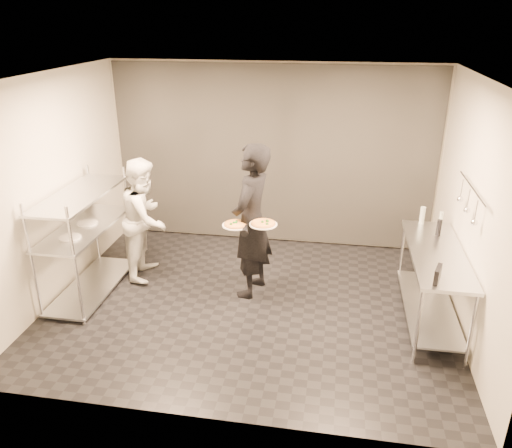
% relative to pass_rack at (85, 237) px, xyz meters
% --- Properties ---
extents(room_shell, '(5.00, 4.00, 2.80)m').
position_rel_pass_rack_xyz_m(room_shell, '(2.15, 1.18, 0.63)').
color(room_shell, black).
rests_on(room_shell, ground).
extents(pass_rack, '(0.60, 1.60, 1.50)m').
position_rel_pass_rack_xyz_m(pass_rack, '(0.00, 0.00, 0.00)').
color(pass_rack, silver).
rests_on(pass_rack, ground).
extents(prep_counter, '(0.60, 1.80, 0.92)m').
position_rel_pass_rack_xyz_m(prep_counter, '(4.33, 0.00, -0.14)').
color(prep_counter, silver).
rests_on(prep_counter, ground).
extents(utensil_rail, '(0.07, 1.20, 0.31)m').
position_rel_pass_rack_xyz_m(utensil_rail, '(4.58, 0.00, 0.78)').
color(utensil_rail, silver).
rests_on(utensil_rail, room_shell).
extents(waiter, '(0.63, 0.82, 2.01)m').
position_rel_pass_rack_xyz_m(waiter, '(2.12, 0.31, 0.24)').
color(waiter, black).
rests_on(waiter, ground).
extents(chef, '(0.68, 0.85, 1.68)m').
position_rel_pass_rack_xyz_m(chef, '(0.60, 0.57, 0.07)').
color(chef, silver).
rests_on(chef, ground).
extents(pizza_plate_near, '(0.34, 0.34, 0.05)m').
position_rel_pass_rack_xyz_m(pizza_plate_near, '(1.95, 0.14, 0.26)').
color(pizza_plate_near, white).
rests_on(pizza_plate_near, waiter).
extents(pizza_plate_far, '(0.34, 0.34, 0.05)m').
position_rel_pass_rack_xyz_m(pizza_plate_far, '(2.30, 0.08, 0.32)').
color(pizza_plate_far, white).
rests_on(pizza_plate_far, waiter).
extents(salad_plate, '(0.25, 0.25, 0.07)m').
position_rel_pass_rack_xyz_m(salad_plate, '(2.06, 0.65, 0.58)').
color(salad_plate, white).
rests_on(salad_plate, waiter).
extents(pos_monitor, '(0.11, 0.22, 0.16)m').
position_rel_pass_rack_xyz_m(pos_monitor, '(4.21, -0.72, 0.23)').
color(pos_monitor, black).
rests_on(pos_monitor, prep_counter).
extents(bottle_green, '(0.06, 0.06, 0.23)m').
position_rel_pass_rack_xyz_m(bottle_green, '(4.26, 0.80, 0.27)').
color(bottle_green, '#95A396').
rests_on(bottle_green, prep_counter).
extents(bottle_clear, '(0.05, 0.05, 0.18)m').
position_rel_pass_rack_xyz_m(bottle_clear, '(4.49, 0.80, 0.24)').
color(bottle_clear, '#95A396').
rests_on(bottle_clear, prep_counter).
extents(bottle_dark, '(0.06, 0.06, 0.20)m').
position_rel_pass_rack_xyz_m(bottle_dark, '(4.41, 0.47, 0.25)').
color(bottle_dark, black).
rests_on(bottle_dark, prep_counter).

